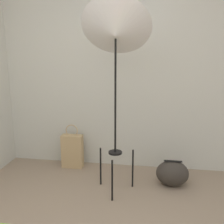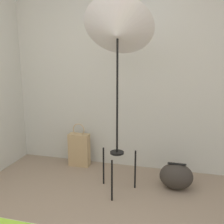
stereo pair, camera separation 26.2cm
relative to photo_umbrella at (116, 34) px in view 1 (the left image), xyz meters
name	(u,v)px [view 1 (the left image)]	position (x,y,z in m)	size (l,w,h in m)	color
wall_back	(104,72)	(-0.27, 0.74, -0.43)	(8.00, 0.05, 2.60)	beige
photo_umbrella	(116,34)	(0.00, 0.00, 0.00)	(0.73, 0.61, 2.07)	black
tote_bag	(72,151)	(-0.67, 0.53, -1.50)	(0.29, 0.13, 0.61)	tan
duffel_bag	(172,173)	(0.65, 0.23, -1.58)	(0.38, 0.30, 0.31)	#332D28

